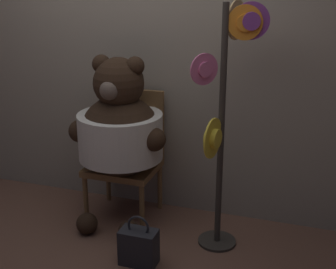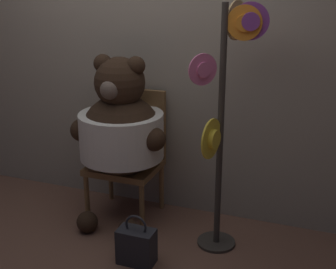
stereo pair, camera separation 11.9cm
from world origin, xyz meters
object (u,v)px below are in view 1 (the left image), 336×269
object	(u,v)px
teddy_bear	(120,131)
hat_display_rack	(226,107)
chair	(127,151)
handbag_on_ground	(139,246)

from	to	relation	value
teddy_bear	hat_display_rack	distance (m)	0.88
chair	handbag_on_ground	size ratio (longest dim) A/B	2.78
chair	hat_display_rack	world-z (taller)	hat_display_rack
chair	teddy_bear	distance (m)	0.29
hat_display_rack	handbag_on_ground	distance (m)	1.12
hat_display_rack	chair	bearing A→B (deg)	162.35
teddy_bear	chair	bearing A→B (deg)	96.62
handbag_on_ground	teddy_bear	bearing A→B (deg)	123.85
teddy_bear	hat_display_rack	size ratio (longest dim) A/B	0.77
handbag_on_ground	chair	bearing A→B (deg)	118.12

